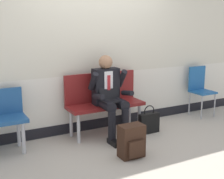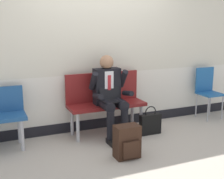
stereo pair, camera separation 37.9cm
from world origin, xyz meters
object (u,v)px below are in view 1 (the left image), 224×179
Objects in this scene: bench_with_person at (104,99)px; person_seated at (110,94)px; backpack at (132,141)px; handbag at (149,123)px; folding_chair at (200,86)px.

person_seated is at bearing -90.00° from bench_with_person.
bench_with_person is at bearing 84.31° from backpack.
handbag is (0.71, 0.62, -0.04)m from backpack.
folding_chair is at bearing 5.57° from person_seated.
folding_chair is (2.00, -0.01, -0.00)m from bench_with_person.
handbag is (0.61, -0.37, -0.38)m from bench_with_person.
backpack is 0.48× the size of folding_chair.
person_seated is 2.73× the size of handbag.
bench_with_person is 1.32× the size of folding_chair.
backpack is at bearing -154.86° from folding_chair.
person_seated is at bearing 164.48° from handbag.
handbag is (0.61, -0.17, -0.49)m from person_seated.
backpack is (-0.10, -0.79, -0.45)m from person_seated.
bench_with_person is 2.65× the size of handbag.
backpack is at bearing -95.69° from bench_with_person.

